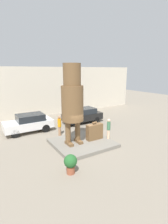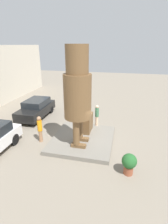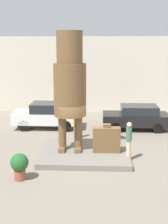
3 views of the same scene
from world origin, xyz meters
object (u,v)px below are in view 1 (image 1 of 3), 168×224
Objects in this scene: parked_car_white at (29,123)px; planter_pot at (71,163)px; worker_hivis at (59,125)px; parked_car_black at (83,115)px; statue_figure at (72,98)px; tourist at (109,128)px; giant_suitcase at (94,132)px.

parked_car_white is 7.75m from planter_pot.
worker_hivis is (1.81, 5.48, 0.32)m from planter_pot.
parked_car_black is 9.42m from planter_pot.
planter_pot is at bearing 54.49° from parked_car_black.
statue_figure is 3.61m from worker_hivis.
statue_figure is at bearing 166.18° from tourist.
parked_car_white is 2.40× the size of worker_hivis.
parked_car_white reaches higher than planter_pot.
statue_figure reaches higher than giant_suitcase.
giant_suitcase is at bearing -7.54° from statue_figure.
giant_suitcase is at bearing 68.13° from parked_car_black.
parked_car_black is 4.26m from worker_hivis.
tourist is at bearing 130.52° from parked_car_white.
giant_suitcase reaches higher than parked_car_black.
tourist is (2.75, -0.68, -2.43)m from statue_figure.
tourist is at bearing 79.79° from parked_car_black.
planter_pot is at bearing 91.08° from parked_car_white.
tourist is at bearing -13.82° from statue_figure.
planter_pot is 0.62× the size of worker_hivis.
parked_car_black reaches higher than planter_pot.
parked_car_white is (-3.64, 5.00, 0.00)m from giant_suitcase.
worker_hivis is (-2.69, 3.18, -0.16)m from tourist.
tourist is 0.91× the size of worker_hivis.
planter_pot is at bearing -120.46° from statue_figure.
planter_pot is (0.15, -7.74, -0.23)m from parked_car_white.
parked_car_black is 2.35× the size of worker_hivis.
tourist reaches higher than parked_car_black.
planter_pot is at bearing -152.96° from tourist.
parked_car_white is 3.84× the size of planter_pot.
parked_car_black is at bearing 30.85° from worker_hivis.
parked_car_white reaches higher than parked_car_black.
parked_car_black is at bearing 51.58° from statue_figure.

